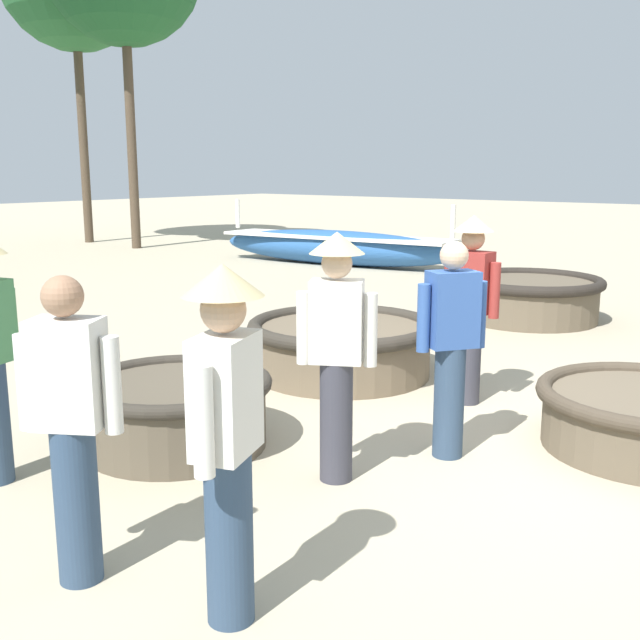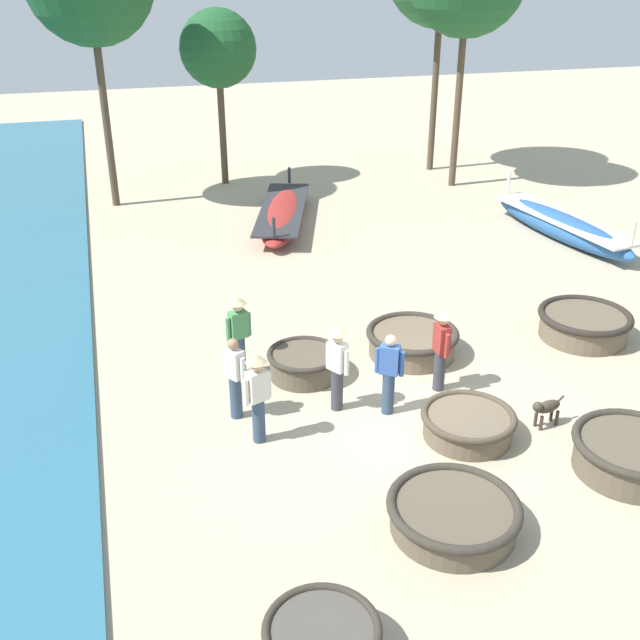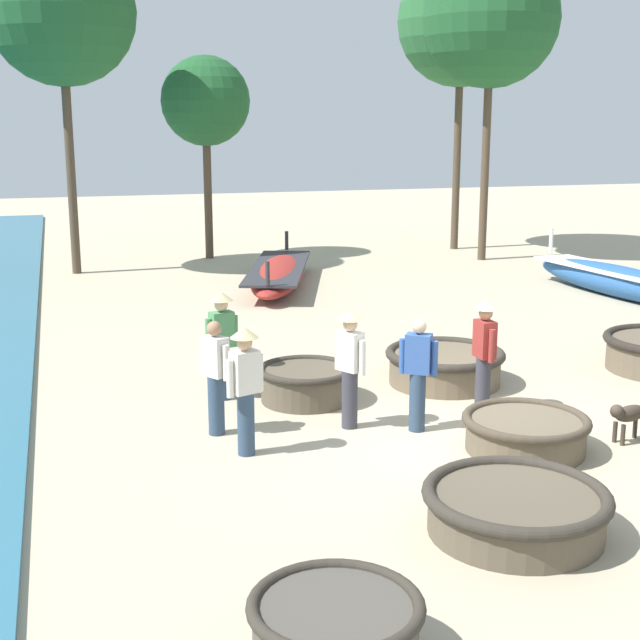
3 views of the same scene
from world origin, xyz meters
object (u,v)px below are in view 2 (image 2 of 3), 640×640
long_boat_white_hull (283,214)px  fisherman_with_hat (235,376)px  fisherman_standing_right (239,330)px  tree_left_mid (218,49)px  fisherman_by_coracle (337,363)px  coracle_beside_post (584,324)px  coracle_front_left (468,423)px  coracle_center (632,454)px  fisherman_standing_left (389,372)px  dog (546,408)px  fisherman_crouching (441,345)px  coracle_far_right (412,341)px  coracle_far_left (453,514)px  fisherman_hauling (258,392)px  long_boat_blue_hull (561,226)px  coracle_nearest (304,363)px

long_boat_white_hull → fisherman_with_hat: 10.93m
fisherman_standing_right → tree_left_mid: size_ratio=0.28×
fisherman_with_hat → fisherman_by_coracle: fisherman_by_coracle is taller
coracle_beside_post → fisherman_standing_right: fisherman_standing_right is taller
coracle_front_left → fisherman_by_coracle: 2.50m
coracle_center → long_boat_white_hull: size_ratio=0.32×
fisherman_standing_left → dog: fisherman_standing_left is taller
long_boat_white_hull → fisherman_crouching: size_ratio=3.58×
coracle_center → coracle_front_left: bearing=141.8°
fisherman_with_hat → dog: fisherman_with_hat is taller
coracle_beside_post → fisherman_standing_left: fisherman_standing_left is taller
coracle_center → fisherman_crouching: (-1.87, 3.20, 0.62)m
coracle_front_left → fisherman_standing_left: (-1.04, 1.10, 0.58)m
long_boat_white_hull → fisherman_standing_right: (-3.06, -8.86, 0.65)m
coracle_far_right → coracle_far_left: bearing=-106.5°
fisherman_hauling → fisherman_crouching: (3.65, 0.69, 0.00)m
coracle_far_right → coracle_front_left: bearing=-94.5°
long_boat_blue_hull → dog: long_boat_blue_hull is taller
coracle_center → fisherman_standing_right: size_ratio=1.14×
long_boat_white_hull → dog: 12.33m
coracle_far_right → fisherman_standing_right: bearing=176.5°
coracle_beside_post → fisherman_with_hat: 7.87m
fisherman_standing_right → fisherman_with_hat: fisherman_standing_right is taller
tree_left_mid → fisherman_crouching: bearing=-85.0°
fisherman_with_hat → tree_left_mid: bearing=80.7°
coracle_far_right → long_boat_blue_hull: bearing=37.7°
fisherman_with_hat → fisherman_hauling: 0.89m
fisherman_with_hat → fisherman_crouching: 3.88m
coracle_front_left → fisherman_crouching: size_ratio=0.98×
dog → coracle_nearest: bearing=141.0°
coracle_center → coracle_far_left: (-3.32, -0.44, -0.06)m
long_boat_white_hull → fisherman_hauling: size_ratio=3.58×
coracle_nearest → fisherman_crouching: size_ratio=0.87×
coracle_far_right → long_boat_white_hull: 9.09m
coracle_nearest → fisherman_with_hat: 1.95m
long_boat_blue_hull → fisherman_hauling: (-10.69, -7.53, 0.57)m
coracle_front_left → coracle_beside_post: coracle_beside_post is taller
coracle_beside_post → tree_left_mid: bearing=110.0°
coracle_far_right → fisherman_with_hat: size_ratio=1.22×
long_boat_blue_hull → long_boat_white_hull: 8.35m
fisherman_with_hat → tree_left_mid: (2.52, 15.47, 3.81)m
fisherman_standing_left → tree_left_mid: (-0.13, 16.11, 3.81)m
fisherman_standing_left → dog: bearing=-25.8°
coracle_far_left → fisherman_hauling: (-2.20, 2.96, 0.69)m
fisherman_standing_left → coracle_center: bearing=-41.3°
coracle_front_left → fisherman_standing_left: size_ratio=1.05×
long_boat_blue_hull → fisherman_standing_right: 11.77m
long_boat_white_hull → tree_left_mid: (-0.91, 5.11, 4.33)m
coracle_center → coracle_nearest: coracle_center is taller
fisherman_crouching → tree_left_mid: (-1.36, 15.63, 3.69)m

